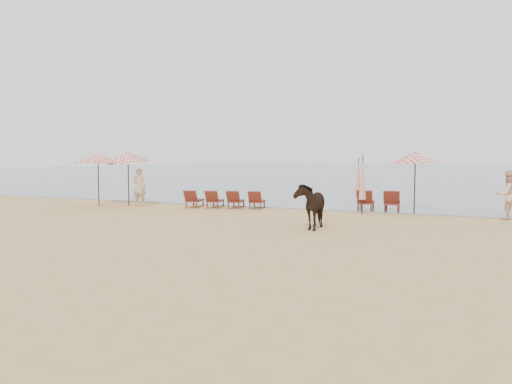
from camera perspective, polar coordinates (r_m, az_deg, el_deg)
ground at (r=13.26m, az=-8.98°, el=-6.15°), size 120.00×120.00×0.00m
sea at (r=91.21m, az=19.81°, el=2.36°), size 160.00×140.00×0.06m
lounger_cluster_left at (r=22.69m, az=-3.60°, el=-0.88°), size 3.78×2.33×0.56m
lounger_cluster_right at (r=22.00m, az=13.85°, el=-1.02°), size 1.94×1.88×0.63m
umbrella_open_left_a at (r=24.56m, az=-17.62°, el=3.71°), size 2.22×2.22×2.52m
umbrella_open_left_b at (r=24.45m, az=-14.42°, el=3.92°), size 2.11×2.15×2.69m
umbrella_open_right at (r=21.14m, az=17.75°, el=3.75°), size 2.09×2.09×2.55m
umbrella_closed_left at (r=22.09m, az=11.60°, el=1.58°), size 0.28×0.28×2.30m
umbrella_closed_right at (r=20.83m, az=12.08°, el=1.63°), size 0.29×0.29×2.42m
cow at (r=16.32m, az=6.25°, el=-1.53°), size 1.06×1.89×1.51m
beachgoer_left at (r=24.22m, az=-13.18°, el=0.54°), size 0.73×0.56×1.79m
beachgoer_right_a at (r=20.71m, az=26.85°, el=-0.30°), size 1.12×1.03×1.85m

